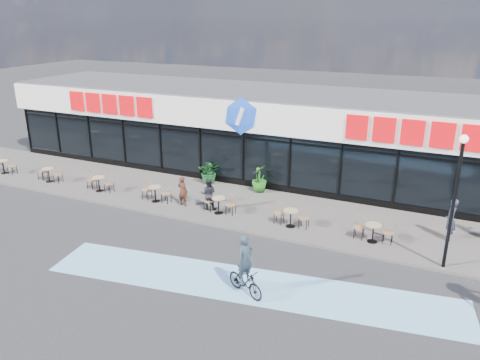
% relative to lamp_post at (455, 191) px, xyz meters
% --- Properties ---
extents(ground, '(120.00, 120.00, 0.00)m').
position_rel_lamp_post_xyz_m(ground, '(-9.85, -2.30, -2.97)').
color(ground, '#28282B').
rests_on(ground, ground).
extents(sidewalk, '(44.00, 5.00, 0.10)m').
position_rel_lamp_post_xyz_m(sidewalk, '(-9.85, 2.20, -2.92)').
color(sidewalk, '#5D5652').
rests_on(sidewalk, ground).
extents(bike_lane, '(14.17, 4.13, 0.01)m').
position_rel_lamp_post_xyz_m(bike_lane, '(-5.85, -3.80, -2.96)').
color(bike_lane, '#7EBCEE').
rests_on(bike_lane, ground).
extents(building, '(30.60, 6.57, 4.75)m').
position_rel_lamp_post_xyz_m(building, '(-9.85, 7.63, -0.63)').
color(building, black).
rests_on(building, ground).
extents(lamp_post, '(0.28, 0.28, 4.78)m').
position_rel_lamp_post_xyz_m(lamp_post, '(0.00, 0.00, 0.00)').
color(lamp_post, black).
rests_on(lamp_post, sidewalk).
extents(bistro_set_0, '(1.54, 0.62, 0.90)m').
position_rel_lamp_post_xyz_m(bistro_set_0, '(-22.84, 1.01, -2.41)').
color(bistro_set_0, tan).
rests_on(bistro_set_0, sidewalk).
extents(bistro_set_1, '(1.54, 0.62, 0.90)m').
position_rel_lamp_post_xyz_m(bistro_set_1, '(-19.47, 1.01, -2.41)').
color(bistro_set_1, tan).
rests_on(bistro_set_1, sidewalk).
extents(bistro_set_2, '(1.54, 0.62, 0.90)m').
position_rel_lamp_post_xyz_m(bistro_set_2, '(-16.10, 1.01, -2.41)').
color(bistro_set_2, tan).
rests_on(bistro_set_2, sidewalk).
extents(bistro_set_3, '(1.54, 0.62, 0.90)m').
position_rel_lamp_post_xyz_m(bistro_set_3, '(-12.73, 1.01, -2.41)').
color(bistro_set_3, tan).
rests_on(bistro_set_3, sidewalk).
extents(bistro_set_4, '(1.54, 0.62, 0.90)m').
position_rel_lamp_post_xyz_m(bistro_set_4, '(-9.36, 1.01, -2.41)').
color(bistro_set_4, tan).
rests_on(bistro_set_4, sidewalk).
extents(bistro_set_5, '(1.54, 0.62, 0.90)m').
position_rel_lamp_post_xyz_m(bistro_set_5, '(-5.98, 1.01, -2.41)').
color(bistro_set_5, tan).
rests_on(bistro_set_5, sidewalk).
extents(bistro_set_6, '(1.54, 0.62, 0.90)m').
position_rel_lamp_post_xyz_m(bistro_set_6, '(-2.61, 1.01, -2.41)').
color(bistro_set_6, tan).
rests_on(bistro_set_6, sidewalk).
extents(potted_plant_left, '(0.86, 0.86, 1.11)m').
position_rel_lamp_post_xyz_m(potted_plant_left, '(-11.63, 4.39, -2.31)').
color(potted_plant_left, '#1A5E21').
rests_on(potted_plant_left, sidewalk).
extents(potted_plant_mid, '(1.49, 1.43, 1.28)m').
position_rel_lamp_post_xyz_m(potted_plant_mid, '(-11.61, 4.28, -2.23)').
color(potted_plant_mid, '#17511F').
rests_on(potted_plant_mid, sidewalk).
extents(potted_plant_right, '(0.79, 0.79, 1.37)m').
position_rel_lamp_post_xyz_m(potted_plant_right, '(-8.74, 4.20, -2.18)').
color(potted_plant_right, '#1F5C1A').
rests_on(potted_plant_right, sidewalk).
extents(patron_left, '(0.55, 0.39, 1.41)m').
position_rel_lamp_post_xyz_m(patron_left, '(-11.28, 1.05, -2.16)').
color(patron_left, '#412117').
rests_on(patron_left, sidewalk).
extents(patron_right, '(0.86, 0.75, 1.49)m').
position_rel_lamp_post_xyz_m(patron_right, '(-9.98, 1.15, -2.12)').
color(patron_right, black).
rests_on(patron_right, sidewalk).
extents(pedestrian_a, '(0.47, 0.66, 1.70)m').
position_rel_lamp_post_xyz_m(pedestrian_a, '(0.08, 2.38, -2.02)').
color(pedestrian_a, '#292D40').
rests_on(pedestrian_a, sidewalk).
extents(cyclist_a, '(1.59, 1.04, 2.08)m').
position_rel_lamp_post_xyz_m(cyclist_a, '(-5.73, -4.34, -2.20)').
color(cyclist_a, black).
rests_on(cyclist_a, ground).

